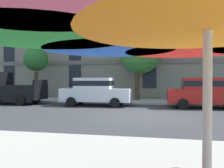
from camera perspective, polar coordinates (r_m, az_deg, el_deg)
name	(u,v)px	position (r m, az deg, el deg)	size (l,w,h in m)	color
ground_plane	(142,116)	(10.75, 7.45, -7.77)	(120.00, 120.00, 0.00)	#38383A
sidewalk_far	(148,101)	(17.49, 8.95, -4.24)	(56.00, 3.60, 0.12)	#B2ADA3
apartment_building	(152,22)	(26.39, 9.74, 14.86)	(45.93, 12.08, 16.00)	gray
pickup_black	(5,89)	(17.74, -24.87, -1.11)	(5.10, 2.12, 2.20)	black
sedan_white	(96,91)	(14.85, -4.04, -1.69)	(4.40, 1.98, 1.78)	silver
sedan_red	(205,92)	(14.57, 21.88, -1.80)	(4.40, 1.98, 1.78)	#B21E19
street_tree_left	(35,60)	(20.43, -18.36, 5.71)	(2.02, 2.16, 4.42)	#4C3823
street_tree_middle	(139,54)	(18.18, 6.65, 7.31)	(3.23, 3.23, 5.36)	#4C3823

